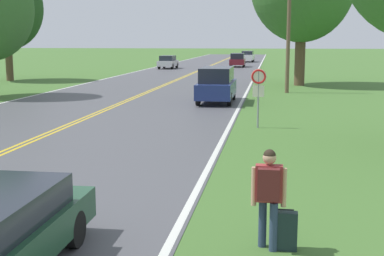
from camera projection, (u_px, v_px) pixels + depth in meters
hitchhiker_person at (269, 189)px, 8.50m from camera, size 0.56×0.41×1.65m
suitcase at (284, 231)px, 8.61m from camera, size 0.42×0.19×0.69m
traffic_sign at (259, 84)px, 20.31m from camera, size 0.60×0.10×2.27m
utility_pole_midground at (289, 30)px, 33.48m from camera, size 1.80×0.24×7.56m
tree_left_verge at (6, 8)px, 43.19m from camera, size 5.86×5.86×9.27m
car_dark_blue_suv_mid_near at (217, 84)px, 28.67m from camera, size 1.84×4.75×1.90m
car_silver_sedan_mid_far at (168, 62)px, 62.06m from camera, size 1.88×4.03×1.52m
car_maroon_hatchback_receding at (238, 60)px, 65.84m from camera, size 1.84×4.12×1.69m
car_white_suv_distant at (248, 56)px, 80.39m from camera, size 1.92×4.94×1.65m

